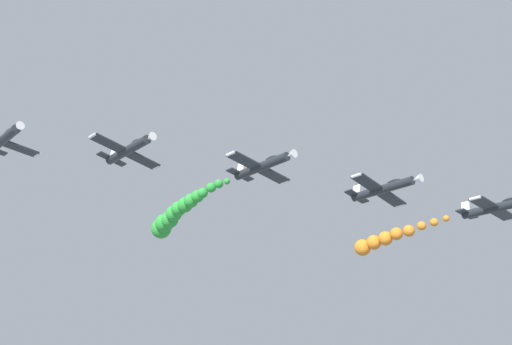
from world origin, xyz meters
name	(u,v)px	position (x,y,z in m)	size (l,w,h in m)	color
airplane_lead	(498,207)	(-23.96, 18.79, 117.06)	(9.55, 10.35, 2.47)	#23282D
smoke_trail_lead	(383,240)	(-23.36, 1.67, 115.94)	(2.73, 15.14, 3.42)	orange
airplane_left_inner	(383,189)	(-13.03, 9.50, 119.30)	(9.43, 10.35, 2.99)	#23282D
airplane_right_inner	(262,166)	(-0.01, 1.13, 121.37)	(9.51, 10.35, 2.73)	#23282D
smoke_trail_right_inner	(174,216)	(-1.89, -20.48, 120.08)	(5.06, 21.57, 4.29)	green
airplane_left_outer	(128,150)	(12.74, -9.28, 123.17)	(9.47, 10.35, 2.87)	#23282D
airplane_right_outer	(3,139)	(24.24, -19.88, 124.58)	(9.55, 10.35, 2.52)	#23282D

